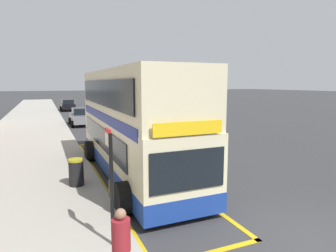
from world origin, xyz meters
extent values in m
plane|color=#333335|center=(0.00, 32.00, 0.00)|extent=(260.00, 260.00, 0.00)
cube|color=#A39E93|center=(-7.00, 32.00, 0.07)|extent=(6.00, 76.00, 0.14)
cube|color=beige|center=(-2.45, 7.02, 1.35)|extent=(2.49, 10.41, 2.30)
cube|color=beige|center=(-2.45, 7.02, 3.45)|extent=(2.46, 10.20, 1.90)
cube|color=navy|center=(-2.45, 7.02, 0.50)|extent=(2.51, 10.43, 0.60)
cube|color=navy|center=(-2.45, 7.02, 2.52)|extent=(2.52, 9.58, 0.36)
cube|color=black|center=(-3.71, 7.42, 1.65)|extent=(0.04, 8.33, 0.90)
cube|color=black|center=(-3.71, 7.02, 3.50)|extent=(0.04, 9.16, 1.00)
cube|color=black|center=(-2.45, 1.80, 1.60)|extent=(2.19, 0.04, 1.10)
cube|color=yellow|center=(-2.45, 1.80, 2.72)|extent=(1.99, 0.04, 0.36)
cylinder|color=black|center=(-3.78, 3.28, 0.50)|extent=(0.56, 1.00, 1.00)
cylinder|color=black|center=(-1.12, 3.28, 0.50)|extent=(0.56, 1.00, 1.00)
cylinder|color=black|center=(-3.78, 9.89, 0.50)|extent=(0.56, 1.00, 1.00)
cylinder|color=black|center=(-1.12, 9.89, 0.50)|extent=(0.56, 1.00, 1.00)
cube|color=gold|center=(-3.92, 7.26, 0.01)|extent=(0.16, 13.65, 0.01)
cube|color=gold|center=(-1.15, 7.26, 0.01)|extent=(0.16, 13.65, 0.01)
cube|color=gold|center=(-2.54, 14.00, 0.01)|extent=(2.93, 0.16, 0.01)
cylinder|color=black|center=(-4.54, 1.52, 1.46)|extent=(0.09, 0.09, 2.63)
cube|color=silver|center=(-4.54, 1.77, 2.59)|extent=(0.05, 0.42, 0.30)
cube|color=red|center=(-4.54, 1.77, 2.79)|extent=(0.05, 0.42, 0.10)
cube|color=black|center=(-4.54, 1.62, 1.44)|extent=(0.06, 0.28, 0.40)
cube|color=silver|center=(4.90, 17.07, 0.66)|extent=(1.76, 4.20, 0.72)
cube|color=black|center=(4.90, 16.97, 1.32)|extent=(1.52, 1.90, 0.60)
cylinder|color=black|center=(3.97, 18.37, 0.30)|extent=(0.22, 0.60, 0.60)
cylinder|color=black|center=(5.84, 18.37, 0.30)|extent=(0.22, 0.60, 0.60)
cylinder|color=black|center=(3.97, 15.77, 0.30)|extent=(0.22, 0.60, 0.60)
cylinder|color=black|center=(5.84, 15.77, 0.30)|extent=(0.22, 0.60, 0.60)
cube|color=slate|center=(-2.66, 23.28, 0.66)|extent=(1.76, 4.20, 0.72)
cube|color=black|center=(-2.66, 23.18, 1.32)|extent=(1.52, 1.90, 0.60)
cylinder|color=black|center=(-3.60, 24.58, 0.30)|extent=(0.22, 0.60, 0.60)
cylinder|color=black|center=(-1.73, 24.58, 0.30)|extent=(0.22, 0.60, 0.60)
cylinder|color=black|center=(-3.60, 21.98, 0.30)|extent=(0.22, 0.60, 0.60)
cylinder|color=black|center=(-1.73, 21.98, 0.30)|extent=(0.22, 0.60, 0.60)
cube|color=black|center=(-2.65, 39.09, 0.66)|extent=(1.76, 4.20, 0.72)
cube|color=black|center=(-2.65, 38.99, 1.32)|extent=(1.52, 1.90, 0.60)
cylinder|color=black|center=(-3.59, 40.39, 0.30)|extent=(0.22, 0.60, 0.60)
cylinder|color=black|center=(-1.72, 40.39, 0.30)|extent=(0.22, 0.60, 0.60)
cylinder|color=black|center=(-3.59, 37.79, 0.30)|extent=(0.22, 0.60, 0.60)
cylinder|color=black|center=(-1.72, 37.79, 0.30)|extent=(0.22, 0.60, 0.60)
cube|color=maroon|center=(4.75, 51.98, 0.66)|extent=(1.76, 4.20, 0.72)
cube|color=black|center=(4.75, 51.88, 1.32)|extent=(1.52, 1.90, 0.60)
cylinder|color=black|center=(3.81, 53.28, 0.30)|extent=(0.22, 0.60, 0.60)
cylinder|color=black|center=(5.68, 53.28, 0.30)|extent=(0.22, 0.60, 0.60)
cylinder|color=black|center=(3.81, 50.68, 0.30)|extent=(0.22, 0.60, 0.60)
cylinder|color=black|center=(5.68, 50.68, 0.30)|extent=(0.22, 0.60, 0.60)
cylinder|color=maroon|center=(-4.72, -0.01, 1.18)|extent=(0.34, 0.34, 0.59)
sphere|color=#8C664C|center=(-4.72, -0.01, 1.58)|extent=(0.20, 0.20, 0.20)
cylinder|color=black|center=(-4.90, 6.03, 0.60)|extent=(0.53, 0.53, 0.91)
cylinder|color=#A5991E|center=(-4.90, 6.03, 1.09)|extent=(0.56, 0.56, 0.08)
camera|label=1|loc=(-5.87, -4.82, 3.87)|focal=31.19mm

